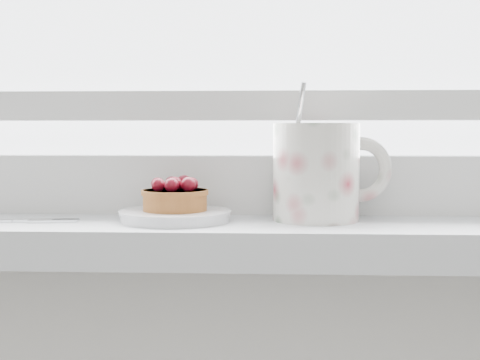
{
  "coord_description": "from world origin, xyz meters",
  "views": [
    {
      "loc": [
        0.08,
        1.16,
        1.04
      ],
      "look_at": [
        0.04,
        1.88,
        0.99
      ],
      "focal_mm": 50.0,
      "sensor_mm": 36.0,
      "label": 1
    }
  ],
  "objects": [
    {
      "name": "floral_mug",
      "position": [
        0.13,
        1.9,
        1.0
      ],
      "size": [
        0.15,
        0.11,
        0.15
      ],
      "color": "silver",
      "rests_on": "windowsill"
    },
    {
      "name": "saucer",
      "position": [
        -0.03,
        1.88,
        0.95
      ],
      "size": [
        0.12,
        0.12,
        0.01
      ],
      "primitive_type": "cylinder",
      "color": "silver",
      "rests_on": "windowsill"
    },
    {
      "name": "raspberry_tart",
      "position": [
        -0.03,
        1.88,
        0.97
      ],
      "size": [
        0.07,
        0.07,
        0.04
      ],
      "color": "brown",
      "rests_on": "saucer"
    }
  ]
}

